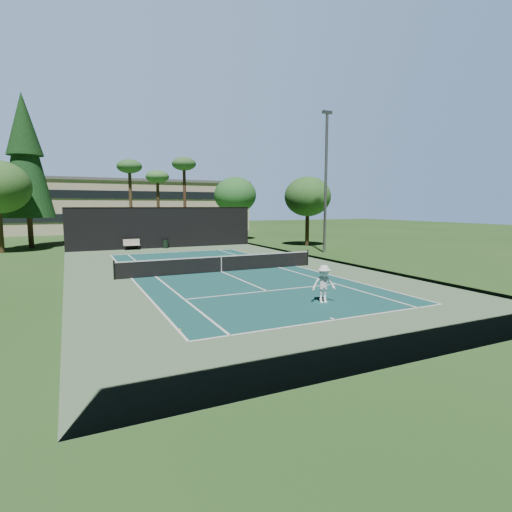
{
  "coord_description": "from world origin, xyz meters",
  "views": [
    {
      "loc": [
        -8.64,
        -23.4,
        4.14
      ],
      "look_at": [
        1.0,
        -3.0,
        1.3
      ],
      "focal_mm": 28.0,
      "sensor_mm": 36.0,
      "label": 1
    }
  ],
  "objects_px": {
    "park_bench": "(132,244)",
    "trash_bin": "(165,243)",
    "player": "(324,284)",
    "tennis_net": "(221,263)",
    "tennis_ball_c": "(191,267)",
    "tennis_ball_d": "(158,262)",
    "tennis_ball_a": "(181,330)",
    "tennis_ball_b": "(204,264)"
  },
  "relations": [
    {
      "from": "park_bench",
      "to": "trash_bin",
      "type": "distance_m",
      "value": 3.24
    },
    {
      "from": "player",
      "to": "park_bench",
      "type": "bearing_deg",
      "value": 114.08
    },
    {
      "from": "tennis_net",
      "to": "trash_bin",
      "type": "relative_size",
      "value": 13.65
    },
    {
      "from": "player",
      "to": "trash_bin",
      "type": "distance_m",
      "value": 25.19
    },
    {
      "from": "tennis_net",
      "to": "player",
      "type": "bearing_deg",
      "value": -82.99
    },
    {
      "from": "tennis_ball_c",
      "to": "tennis_ball_d",
      "type": "relative_size",
      "value": 0.81
    },
    {
      "from": "tennis_ball_a",
      "to": "tennis_ball_b",
      "type": "bearing_deg",
      "value": 69.11
    },
    {
      "from": "tennis_ball_d",
      "to": "player",
      "type": "bearing_deg",
      "value": -75.73
    },
    {
      "from": "tennis_ball_a",
      "to": "tennis_ball_c",
      "type": "height_order",
      "value": "tennis_ball_a"
    },
    {
      "from": "tennis_net",
      "to": "tennis_ball_b",
      "type": "xyz_separation_m",
      "value": [
        -0.03,
        3.43,
        -0.53
      ]
    },
    {
      "from": "park_bench",
      "to": "trash_bin",
      "type": "height_order",
      "value": "park_bench"
    },
    {
      "from": "trash_bin",
      "to": "player",
      "type": "bearing_deg",
      "value": -87.31
    },
    {
      "from": "tennis_ball_d",
      "to": "park_bench",
      "type": "bearing_deg",
      "value": 92.91
    },
    {
      "from": "player",
      "to": "tennis_ball_d",
      "type": "distance_m",
      "value": 15.97
    },
    {
      "from": "tennis_ball_c",
      "to": "park_bench",
      "type": "bearing_deg",
      "value": 99.31
    },
    {
      "from": "tennis_ball_a",
      "to": "trash_bin",
      "type": "distance_m",
      "value": 26.9
    },
    {
      "from": "tennis_ball_a",
      "to": "tennis_ball_c",
      "type": "bearing_deg",
      "value": 72.38
    },
    {
      "from": "tennis_ball_c",
      "to": "park_bench",
      "type": "relative_size",
      "value": 0.04
    },
    {
      "from": "tennis_ball_b",
      "to": "tennis_ball_d",
      "type": "relative_size",
      "value": 0.78
    },
    {
      "from": "tennis_net",
      "to": "tennis_ball_a",
      "type": "height_order",
      "value": "tennis_net"
    },
    {
      "from": "tennis_ball_d",
      "to": "trash_bin",
      "type": "xyz_separation_m",
      "value": [
        2.75,
        9.7,
        0.44
      ]
    },
    {
      "from": "park_bench",
      "to": "tennis_ball_d",
      "type": "bearing_deg",
      "value": -87.09
    },
    {
      "from": "tennis_ball_a",
      "to": "trash_bin",
      "type": "relative_size",
      "value": 0.07
    },
    {
      "from": "player",
      "to": "tennis_ball_b",
      "type": "xyz_separation_m",
      "value": [
        -1.19,
        12.89,
        -0.79
      ]
    },
    {
      "from": "tennis_ball_b",
      "to": "park_bench",
      "type": "bearing_deg",
      "value": 104.91
    },
    {
      "from": "tennis_ball_c",
      "to": "park_bench",
      "type": "height_order",
      "value": "park_bench"
    },
    {
      "from": "player",
      "to": "trash_bin",
      "type": "bearing_deg",
      "value": 106.76
    },
    {
      "from": "tennis_ball_a",
      "to": "tennis_ball_d",
      "type": "xyz_separation_m",
      "value": [
        2.64,
        16.65,
        0.0
      ]
    },
    {
      "from": "tennis_ball_d",
      "to": "tennis_net",
      "type": "bearing_deg",
      "value": -65.21
    },
    {
      "from": "tennis_net",
      "to": "tennis_ball_a",
      "type": "relative_size",
      "value": 191.27
    },
    {
      "from": "tennis_ball_a",
      "to": "trash_bin",
      "type": "bearing_deg",
      "value": 78.46
    },
    {
      "from": "tennis_ball_d",
      "to": "park_bench",
      "type": "distance_m",
      "value": 9.58
    },
    {
      "from": "tennis_net",
      "to": "tennis_ball_c",
      "type": "relative_size",
      "value": 206.78
    },
    {
      "from": "tennis_ball_a",
      "to": "tennis_ball_b",
      "type": "relative_size",
      "value": 1.12
    },
    {
      "from": "tennis_net",
      "to": "player",
      "type": "distance_m",
      "value": 9.54
    },
    {
      "from": "tennis_ball_b",
      "to": "trash_bin",
      "type": "bearing_deg",
      "value": 89.97
    },
    {
      "from": "tennis_ball_a",
      "to": "tennis_net",
      "type": "bearing_deg",
      "value": 63.11
    },
    {
      "from": "park_bench",
      "to": "trash_bin",
      "type": "relative_size",
      "value": 1.59
    },
    {
      "from": "tennis_net",
      "to": "trash_bin",
      "type": "xyz_separation_m",
      "value": [
        -0.02,
        15.7,
        -0.08
      ]
    },
    {
      "from": "player",
      "to": "park_bench",
      "type": "height_order",
      "value": "player"
    },
    {
      "from": "tennis_net",
      "to": "tennis_ball_d",
      "type": "relative_size",
      "value": 166.97
    },
    {
      "from": "player",
      "to": "tennis_ball_d",
      "type": "relative_size",
      "value": 21.13
    }
  ]
}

